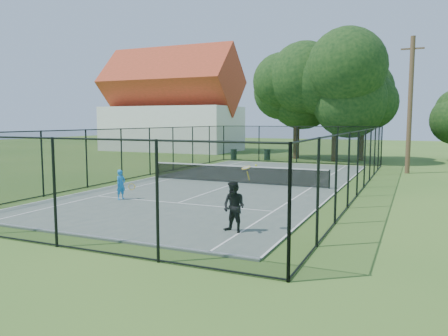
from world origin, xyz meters
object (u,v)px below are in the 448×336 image
at_px(trash_bin_right, 267,155).
at_px(player_black, 234,207).
at_px(utility_pole, 410,105).
at_px(tennis_net, 236,173).
at_px(trash_bin_left, 234,154).
at_px(player_blue, 121,185).

relative_size(trash_bin_right, player_black, 0.46).
bearing_deg(player_black, utility_pole, 76.57).
distance_m(trash_bin_right, utility_pole, 13.22).
height_order(tennis_net, utility_pole, utility_pole).
xyz_separation_m(trash_bin_left, player_black, (9.87, -23.76, 0.38)).
height_order(trash_bin_left, player_blue, player_blue).
relative_size(trash_bin_left, player_blue, 0.71).
bearing_deg(tennis_net, trash_bin_right, 101.68).
distance_m(utility_pole, player_blue, 19.50).
relative_size(tennis_net, trash_bin_left, 11.10).
relative_size(tennis_net, player_black, 4.94).
bearing_deg(utility_pole, tennis_net, -133.05).
height_order(trash_bin_left, trash_bin_right, trash_bin_right).
height_order(trash_bin_right, player_black, player_black).
relative_size(trash_bin_right, player_blue, 0.74).
bearing_deg(trash_bin_right, player_black, -74.10).
relative_size(trash_bin_left, utility_pole, 0.10).
bearing_deg(trash_bin_left, tennis_net, -66.92).
bearing_deg(trash_bin_left, utility_pole, -19.08).
xyz_separation_m(trash_bin_left, utility_pole, (14.36, -4.97, 3.99)).
xyz_separation_m(trash_bin_right, player_black, (6.90, -24.22, 0.36)).
bearing_deg(player_black, trash_bin_left, 112.56).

